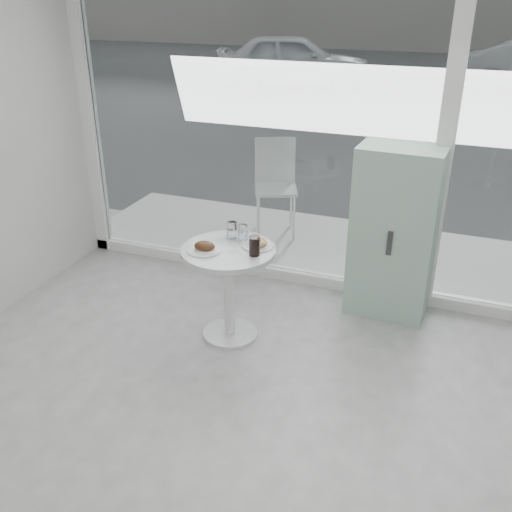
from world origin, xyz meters
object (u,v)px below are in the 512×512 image
at_px(plate_donut, 258,244).
at_px(water_tumbler_b, 243,233).
at_px(mint_cabinet, 394,232).
at_px(cola_glass, 254,246).
at_px(main_table, 229,275).
at_px(plate_fritter, 205,247).
at_px(patio_chair, 276,180).
at_px(car_white, 293,60).
at_px(water_tumbler_a, 232,231).

relative_size(plate_donut, water_tumbler_b, 1.93).
relative_size(mint_cabinet, cola_glass, 9.47).
bearing_deg(main_table, cola_glass, -9.14).
bearing_deg(main_table, mint_cabinet, 38.46).
height_order(mint_cabinet, cola_glass, mint_cabinet).
distance_m(plate_fritter, cola_glass, 0.38).
bearing_deg(plate_fritter, patio_chair, 95.19).
height_order(main_table, car_white, car_white).
bearing_deg(cola_glass, patio_chair, 105.05).
distance_m(mint_cabinet, water_tumbler_a, 1.35).
xyz_separation_m(plate_fritter, water_tumbler_b, (0.19, 0.29, 0.03)).
bearing_deg(water_tumbler_a, mint_cabinet, 30.21).
relative_size(mint_cabinet, water_tumbler_a, 11.20).
bearing_deg(water_tumbler_a, plate_fritter, -107.00).
xyz_separation_m(patio_chair, plate_fritter, (0.20, -2.18, 0.16)).
bearing_deg(patio_chair, plate_donut, -97.00).
distance_m(plate_fritter, water_tumbler_a, 0.31).
xyz_separation_m(main_table, mint_cabinet, (1.11, 0.88, 0.17)).
xyz_separation_m(main_table, car_white, (-3.23, 11.83, 0.15)).
xyz_separation_m(mint_cabinet, water_tumbler_b, (-1.06, -0.69, 0.10)).
height_order(plate_donut, cola_glass, cola_glass).
distance_m(mint_cabinet, cola_glass, 1.28).
xyz_separation_m(plate_donut, water_tumbler_b, (-0.15, 0.07, 0.03)).
bearing_deg(water_tumbler_a, car_white, 105.26).
height_order(patio_chair, water_tumbler_b, patio_chair).
relative_size(patio_chair, cola_glass, 6.76).
height_order(mint_cabinet, patio_chair, mint_cabinet).
distance_m(plate_fritter, plate_donut, 0.40).
distance_m(patio_chair, plate_fritter, 2.20).
xyz_separation_m(plate_fritter, cola_glass, (0.37, 0.06, 0.05)).
height_order(plate_fritter, cola_glass, cola_glass).
distance_m(main_table, patio_chair, 2.11).
height_order(water_tumbler_b, cola_glass, cola_glass).
relative_size(car_white, water_tumbler_b, 33.53).
distance_m(main_table, plate_donut, 0.33).
bearing_deg(main_table, patio_chair, 99.41).
height_order(patio_chair, plate_donut, patio_chair).
distance_m(car_white, cola_glass, 12.36).
height_order(patio_chair, car_white, car_white).
bearing_deg(water_tumbler_a, water_tumbler_b, -6.39).
bearing_deg(water_tumbler_b, water_tumbler_a, 173.61).
height_order(mint_cabinet, plate_fritter, mint_cabinet).
distance_m(plate_fritter, water_tumbler_b, 0.34).
distance_m(mint_cabinet, water_tumbler_b, 1.27).
relative_size(plate_fritter, plate_donut, 1.08).
height_order(patio_chair, water_tumbler_a, patio_chair).
relative_size(patio_chair, plate_donut, 4.31).
bearing_deg(patio_chair, mint_cabinet, -62.06).
bearing_deg(patio_chair, car_white, 84.16).
bearing_deg(water_tumbler_b, cola_glass, -51.08).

